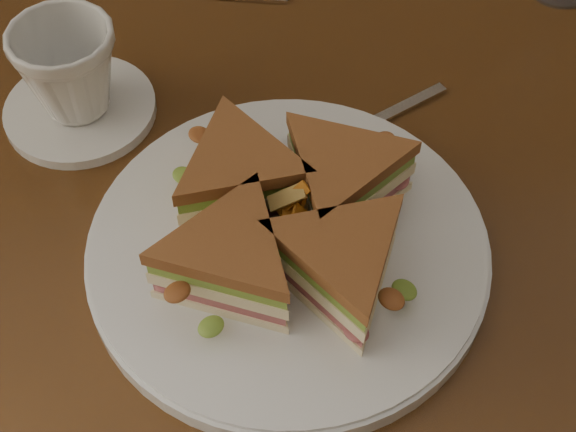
{
  "coord_description": "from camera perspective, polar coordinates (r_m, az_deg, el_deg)",
  "views": [
    {
      "loc": [
        -0.04,
        -0.44,
        1.26
      ],
      "look_at": [
        -0.01,
        -0.09,
        0.8
      ],
      "focal_mm": 50.0,
      "sensor_mm": 36.0,
      "label": 1
    }
  ],
  "objects": [
    {
      "name": "spoon",
      "position": [
        0.68,
        2.13,
        4.79
      ],
      "size": [
        0.17,
        0.1,
        0.01
      ],
      "rotation": [
        0.0,
        0.0,
        0.51
      ],
      "color": "silver",
      "rests_on": "table"
    },
    {
      "name": "coffee_cup",
      "position": [
        0.7,
        -15.3,
        9.96
      ],
      "size": [
        0.12,
        0.12,
        0.08
      ],
      "primitive_type": "imported",
      "rotation": [
        0.0,
        0.0,
        -0.43
      ],
      "color": "silver",
      "rests_on": "saucer"
    },
    {
      "name": "saucer",
      "position": [
        0.73,
        -14.54,
        7.34
      ],
      "size": [
        0.13,
        0.13,
        0.01
      ],
      "primitive_type": "cylinder",
      "color": "silver",
      "rests_on": "table"
    },
    {
      "name": "plate",
      "position": [
        0.61,
        0.0,
        -2.39
      ],
      "size": [
        0.3,
        0.3,
        0.02
      ],
      "primitive_type": "cylinder",
      "color": "silver",
      "rests_on": "table"
    },
    {
      "name": "sandwich_wedges",
      "position": [
        0.58,
        0.0,
        -0.3
      ],
      "size": [
        0.25,
        0.25,
        0.06
      ],
      "color": "#FFEEBC",
      "rests_on": "plate"
    },
    {
      "name": "crisps_mound",
      "position": [
        0.58,
        -0.0,
        -0.53
      ],
      "size": [
        0.09,
        0.09,
        0.05
      ],
      "primitive_type": null,
      "color": "#C96D19",
      "rests_on": "plate"
    },
    {
      "name": "table",
      "position": [
        0.75,
        0.09,
        -1.28
      ],
      "size": [
        1.2,
        0.8,
        0.75
      ],
      "color": "#351D0C",
      "rests_on": "ground"
    }
  ]
}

